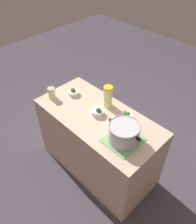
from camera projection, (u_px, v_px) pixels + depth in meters
ground_plane at (98, 165)px, 2.89m from camera, size 8.00×8.00×0.00m
counter_slab at (98, 143)px, 2.61m from camera, size 1.38×0.67×0.85m
dish_cloth at (123, 140)px, 2.07m from camera, size 0.30×0.33×0.01m
cooking_pot at (124, 133)px, 2.01m from camera, size 0.35×0.28×0.18m
lemonade_pitcher at (108, 96)px, 2.36m from camera, size 0.10×0.10×0.24m
mason_jar at (52, 93)px, 2.51m from camera, size 0.08×0.08×0.13m
broccoli_bowl_front at (73, 92)px, 2.57m from camera, size 0.12×0.12×0.08m
broccoli_bowl_center at (98, 112)px, 2.31m from camera, size 0.13×0.13×0.09m
broccoli_bowl_back at (127, 116)px, 2.28m from camera, size 0.12×0.12×0.07m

